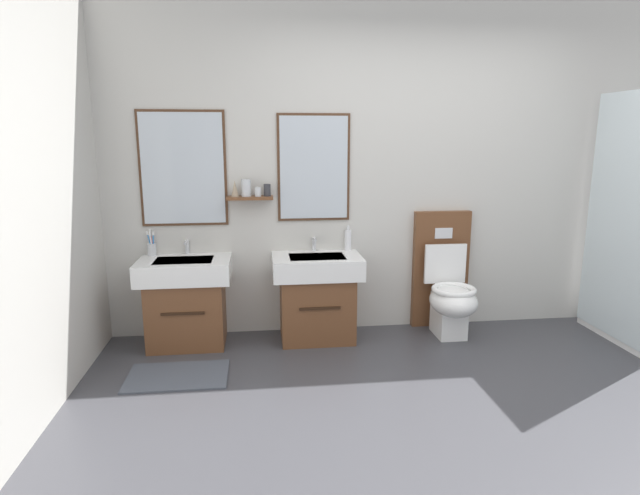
% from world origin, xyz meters
% --- Properties ---
extents(ground_plane, '(6.39, 4.79, 0.10)m').
position_xyz_m(ground_plane, '(0.00, 0.00, -0.05)').
color(ground_plane, '#3D3D42').
rests_on(ground_plane, ground).
extents(wall_back, '(5.19, 0.27, 2.77)m').
position_xyz_m(wall_back, '(-0.02, 1.73, 1.38)').
color(wall_back, beige).
rests_on(wall_back, ground).
extents(bath_mat, '(0.68, 0.44, 0.01)m').
position_xyz_m(bath_mat, '(-1.83, 0.87, 0.01)').
color(bath_mat, '#474C56').
rests_on(bath_mat, ground).
extents(vanity_sink_left, '(0.70, 0.49, 0.69)m').
position_xyz_m(vanity_sink_left, '(-1.83, 1.47, 0.37)').
color(vanity_sink_left, brown).
rests_on(vanity_sink_left, ground).
extents(tap_on_left_sink, '(0.03, 0.13, 0.11)m').
position_xyz_m(tap_on_left_sink, '(-1.83, 1.65, 0.76)').
color(tap_on_left_sink, silver).
rests_on(tap_on_left_sink, vanity_sink_left).
extents(vanity_sink_right, '(0.70, 0.49, 0.69)m').
position_xyz_m(vanity_sink_right, '(-0.81, 1.47, 0.37)').
color(vanity_sink_right, brown).
rests_on(vanity_sink_right, ground).
extents(tap_on_right_sink, '(0.03, 0.13, 0.11)m').
position_xyz_m(tap_on_right_sink, '(-0.81, 1.65, 0.76)').
color(tap_on_right_sink, silver).
rests_on(tap_on_right_sink, vanity_sink_right).
extents(toilet, '(0.48, 0.63, 1.00)m').
position_xyz_m(toilet, '(0.28, 1.47, 0.38)').
color(toilet, brown).
rests_on(toilet, ground).
extents(toothbrush_cup, '(0.07, 0.07, 0.21)m').
position_xyz_m(toothbrush_cup, '(-2.10, 1.63, 0.75)').
color(toothbrush_cup, silver).
rests_on(toothbrush_cup, vanity_sink_left).
extents(soap_dispenser, '(0.06, 0.06, 0.20)m').
position_xyz_m(soap_dispenser, '(-0.53, 1.64, 0.78)').
color(soap_dispenser, white).
rests_on(soap_dispenser, vanity_sink_right).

